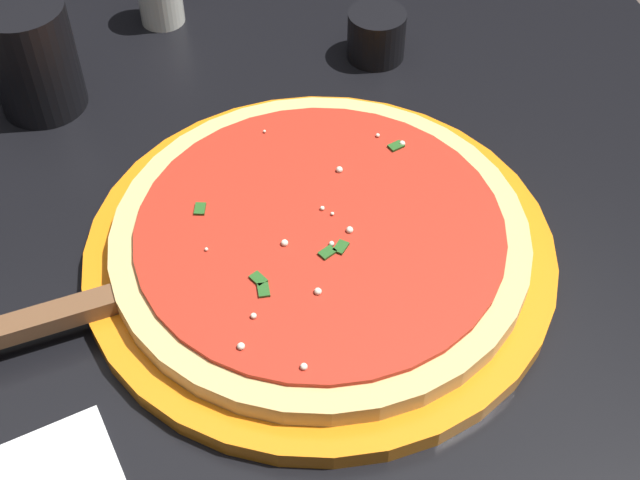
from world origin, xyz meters
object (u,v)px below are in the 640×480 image
object	(u,v)px
serving_plate	(320,251)
pizza_server	(99,305)
pizza	(320,236)
cup_small_sauce	(376,35)
cup_tall_drink	(33,58)

from	to	relation	value
serving_plate	pizza_server	size ratio (longest dim) A/B	1.59
pizza	cup_small_sauce	xyz separation A→B (m)	(-0.24, 0.12, -0.00)
serving_plate	cup_small_sauce	world-z (taller)	cup_small_sauce
pizza_server	cup_tall_drink	xyz separation A→B (m)	(-0.26, -0.03, 0.03)
pizza	cup_tall_drink	bearing A→B (deg)	-140.68
serving_plate	pizza	bearing A→B (deg)	-41.69
cup_small_sauce	pizza_server	bearing A→B (deg)	-47.05
pizza_server	cup_small_sauce	size ratio (longest dim) A/B	4.04
serving_plate	cup_small_sauce	bearing A→B (deg)	154.34
pizza_server	cup_tall_drink	distance (m)	0.27
cup_small_sauce	serving_plate	bearing A→B (deg)	-25.66
cup_small_sauce	pizza	bearing A→B (deg)	-25.66
serving_plate	pizza_server	distance (m)	0.17
cup_tall_drink	serving_plate	bearing A→B (deg)	39.32
serving_plate	pizza	distance (m)	0.02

